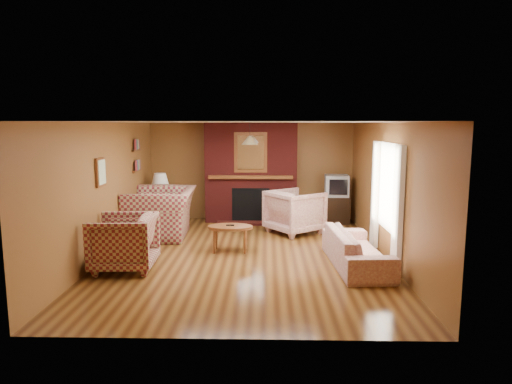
{
  "coord_description": "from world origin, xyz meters",
  "views": [
    {
      "loc": [
        0.39,
        -8.01,
        2.38
      ],
      "look_at": [
        0.18,
        0.6,
        1.08
      ],
      "focal_mm": 32.0,
      "sensor_mm": 36.0,
      "label": 1
    }
  ],
  "objects_px": {
    "tv_stand": "(336,210)",
    "side_table": "(161,213)",
    "fireplace": "(251,173)",
    "floral_sofa": "(357,249)",
    "plaid_loveseat": "(161,213)",
    "coffee_table": "(230,229)",
    "table_lamp": "(160,186)",
    "plaid_armchair": "(124,242)",
    "crt_tv": "(337,186)",
    "floral_armchair": "(295,212)"
  },
  "relations": [
    {
      "from": "tv_stand",
      "to": "plaid_armchair",
      "type": "bearing_deg",
      "value": -136.07
    },
    {
      "from": "fireplace",
      "to": "coffee_table",
      "type": "height_order",
      "value": "fireplace"
    },
    {
      "from": "coffee_table",
      "to": "table_lamp",
      "type": "height_order",
      "value": "table_lamp"
    },
    {
      "from": "floral_sofa",
      "to": "floral_armchair",
      "type": "bearing_deg",
      "value": 17.57
    },
    {
      "from": "table_lamp",
      "to": "floral_armchair",
      "type": "bearing_deg",
      "value": -12.33
    },
    {
      "from": "floral_sofa",
      "to": "coffee_table",
      "type": "xyz_separation_m",
      "value": [
        -2.19,
        0.82,
        0.13
      ]
    },
    {
      "from": "side_table",
      "to": "fireplace",
      "type": "bearing_deg",
      "value": 14.29
    },
    {
      "from": "coffee_table",
      "to": "table_lamp",
      "type": "xyz_separation_m",
      "value": [
        -1.81,
        2.18,
        0.51
      ]
    },
    {
      "from": "floral_sofa",
      "to": "tv_stand",
      "type": "distance_m",
      "value": 3.36
    },
    {
      "from": "coffee_table",
      "to": "plaid_armchair",
      "type": "bearing_deg",
      "value": -146.31
    },
    {
      "from": "plaid_loveseat",
      "to": "table_lamp",
      "type": "height_order",
      "value": "table_lamp"
    },
    {
      "from": "fireplace",
      "to": "floral_sofa",
      "type": "relative_size",
      "value": 1.18
    },
    {
      "from": "fireplace",
      "to": "tv_stand",
      "type": "height_order",
      "value": "fireplace"
    },
    {
      "from": "fireplace",
      "to": "floral_armchair",
      "type": "distance_m",
      "value": 1.72
    },
    {
      "from": "plaid_loveseat",
      "to": "floral_armchair",
      "type": "distance_m",
      "value": 2.87
    },
    {
      "from": "plaid_armchair",
      "to": "floral_armchair",
      "type": "relative_size",
      "value": 0.96
    },
    {
      "from": "fireplace",
      "to": "crt_tv",
      "type": "bearing_deg",
      "value": -5.3
    },
    {
      "from": "side_table",
      "to": "table_lamp",
      "type": "relative_size",
      "value": 0.85
    },
    {
      "from": "floral_sofa",
      "to": "table_lamp",
      "type": "bearing_deg",
      "value": 49.47
    },
    {
      "from": "plaid_armchair",
      "to": "table_lamp",
      "type": "relative_size",
      "value": 1.5
    },
    {
      "from": "crt_tv",
      "to": "tv_stand",
      "type": "bearing_deg",
      "value": 90.0
    },
    {
      "from": "fireplace",
      "to": "plaid_armchair",
      "type": "height_order",
      "value": "fireplace"
    },
    {
      "from": "plaid_loveseat",
      "to": "coffee_table",
      "type": "bearing_deg",
      "value": 50.54
    },
    {
      "from": "table_lamp",
      "to": "side_table",
      "type": "bearing_deg",
      "value": 135.0
    },
    {
      "from": "fireplace",
      "to": "floral_armchair",
      "type": "xyz_separation_m",
      "value": [
        1.0,
        -1.21,
        -0.71
      ]
    },
    {
      "from": "tv_stand",
      "to": "fireplace",
      "type": "bearing_deg",
      "value": 176.49
    },
    {
      "from": "plaid_loveseat",
      "to": "tv_stand",
      "type": "height_order",
      "value": "plaid_loveseat"
    },
    {
      "from": "coffee_table",
      "to": "table_lamp",
      "type": "distance_m",
      "value": 2.88
    },
    {
      "from": "floral_armchair",
      "to": "fireplace",
      "type": "bearing_deg",
      "value": 2.46
    },
    {
      "from": "tv_stand",
      "to": "crt_tv",
      "type": "relative_size",
      "value": 1.14
    },
    {
      "from": "floral_sofa",
      "to": "coffee_table",
      "type": "distance_m",
      "value": 2.35
    },
    {
      "from": "tv_stand",
      "to": "side_table",
      "type": "bearing_deg",
      "value": -173.54
    },
    {
      "from": "plaid_loveseat",
      "to": "side_table",
      "type": "height_order",
      "value": "plaid_loveseat"
    },
    {
      "from": "table_lamp",
      "to": "floral_sofa",
      "type": "bearing_deg",
      "value": -36.93
    },
    {
      "from": "table_lamp",
      "to": "tv_stand",
      "type": "xyz_separation_m",
      "value": [
        4.15,
        0.35,
        -0.61
      ]
    },
    {
      "from": "crt_tv",
      "to": "table_lamp",
      "type": "bearing_deg",
      "value": -175.26
    },
    {
      "from": "coffee_table",
      "to": "table_lamp",
      "type": "bearing_deg",
      "value": 129.56
    },
    {
      "from": "plaid_loveseat",
      "to": "floral_armchair",
      "type": "relative_size",
      "value": 1.5
    },
    {
      "from": "floral_armchair",
      "to": "side_table",
      "type": "bearing_deg",
      "value": 40.67
    },
    {
      "from": "floral_sofa",
      "to": "tv_stand",
      "type": "relative_size",
      "value": 3.1
    },
    {
      "from": "floral_armchair",
      "to": "tv_stand",
      "type": "bearing_deg",
      "value": -82.69
    },
    {
      "from": "plaid_armchair",
      "to": "floral_armchair",
      "type": "xyz_separation_m",
      "value": [
        2.95,
        2.61,
        0.02
      ]
    },
    {
      "from": "fireplace",
      "to": "table_lamp",
      "type": "bearing_deg",
      "value": -165.71
    },
    {
      "from": "floral_armchair",
      "to": "side_table",
      "type": "xyz_separation_m",
      "value": [
        -3.1,
        0.68,
        -0.19
      ]
    },
    {
      "from": "fireplace",
      "to": "plaid_loveseat",
      "type": "relative_size",
      "value": 1.54
    },
    {
      "from": "floral_sofa",
      "to": "floral_armchair",
      "type": "distance_m",
      "value": 2.5
    },
    {
      "from": "plaid_loveseat",
      "to": "side_table",
      "type": "xyz_separation_m",
      "value": [
        -0.25,
        1.05,
        -0.22
      ]
    },
    {
      "from": "side_table",
      "to": "floral_sofa",
      "type": "bearing_deg",
      "value": -36.93
    },
    {
      "from": "crt_tv",
      "to": "fireplace",
      "type": "bearing_deg",
      "value": 174.7
    },
    {
      "from": "coffee_table",
      "to": "crt_tv",
      "type": "bearing_deg",
      "value": 47.17
    }
  ]
}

